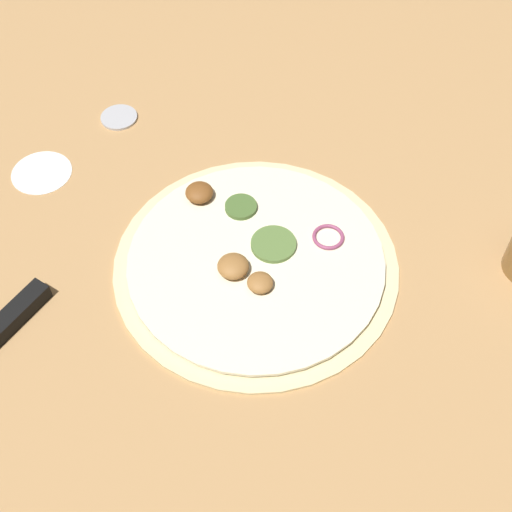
# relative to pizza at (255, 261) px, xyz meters

# --- Properties ---
(ground_plane) EXTENTS (3.00, 3.00, 0.00)m
(ground_plane) POSITION_rel_pizza_xyz_m (-0.00, -0.00, -0.01)
(ground_plane) COLOR tan
(pizza) EXTENTS (0.31, 0.31, 0.03)m
(pizza) POSITION_rel_pizza_xyz_m (0.00, 0.00, 0.00)
(pizza) COLOR beige
(pizza) RESTS_ON ground_plane
(loose_cap) EXTENTS (0.05, 0.05, 0.01)m
(loose_cap) POSITION_rel_pizza_xyz_m (0.28, 0.08, -0.00)
(loose_cap) COLOR #B2B2B7
(loose_cap) RESTS_ON ground_plane
(flour_patch) EXTENTS (0.07, 0.07, 0.00)m
(flour_patch) POSITION_rel_pizza_xyz_m (0.22, 0.19, -0.01)
(flour_patch) COLOR white
(flour_patch) RESTS_ON ground_plane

